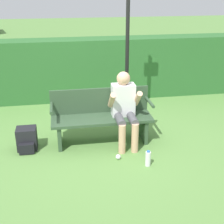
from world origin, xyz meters
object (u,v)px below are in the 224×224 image
(backpack, at_px, (27,140))
(water_bottle, at_px, (148,159))
(signpost, at_px, (127,40))
(park_bench, at_px, (101,116))
(person_seated, at_px, (124,106))

(backpack, height_order, water_bottle, backpack)
(backpack, distance_m, signpost, 2.51)
(park_bench, xyz_separation_m, signpost, (0.63, 0.96, 1.06))
(backpack, relative_size, water_bottle, 1.49)
(park_bench, relative_size, backpack, 4.50)
(park_bench, relative_size, person_seated, 1.38)
(water_bottle, xyz_separation_m, signpost, (0.07, 1.86, 1.38))
(water_bottle, relative_size, signpost, 0.09)
(person_seated, distance_m, water_bottle, 0.96)
(person_seated, height_order, signpost, signpost)
(park_bench, height_order, signpost, signpost)
(park_bench, distance_m, water_bottle, 1.11)
(person_seated, bearing_deg, park_bench, 160.43)
(backpack, relative_size, signpost, 0.14)
(signpost, bearing_deg, water_bottle, -92.25)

